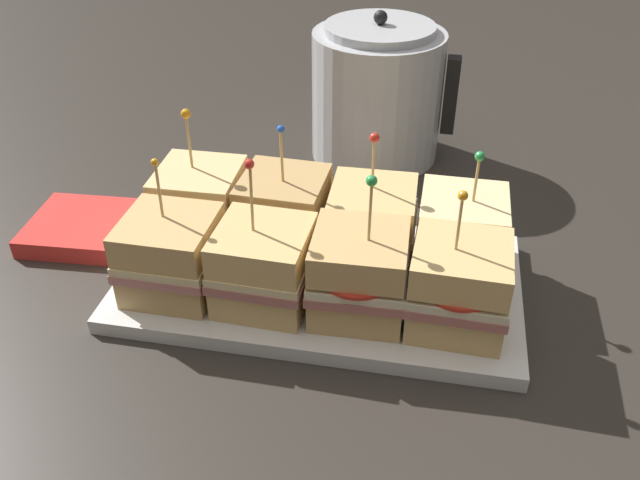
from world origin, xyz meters
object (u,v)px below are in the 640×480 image
serving_platter (320,281)px  sandwich_back_center_right (372,223)px  sandwich_front_far_left (171,255)px  sandwich_front_far_right (459,286)px  sandwich_front_center_right (359,274)px  sandwich_back_far_left (201,205)px  sandwich_back_center_left (284,213)px  sandwich_back_far_right (461,232)px  kettle_steel (377,93)px  napkin_stack (80,227)px  sandwich_front_center_left (264,266)px

serving_platter → sandwich_back_center_right: sandwich_back_center_right is taller
sandwich_front_far_left → sandwich_front_far_right: (0.31, 0.00, 0.00)m
serving_platter → sandwich_front_center_right: bearing=-44.7°
sandwich_front_far_right → sandwich_back_far_left: size_ratio=0.94×
sandwich_back_center_left → sandwich_back_far_right: bearing=-0.0°
sandwich_front_far_left → kettle_steel: bearing=66.4°
napkin_stack → serving_platter: bearing=-8.6°
serving_platter → sandwich_back_far_left: (-0.16, 0.05, 0.06)m
sandwich_front_center_left → kettle_steel: bearing=79.9°
sandwich_back_far_left → napkin_stack: sandwich_back_far_left is taller
sandwich_back_center_left → kettle_steel: (0.08, 0.30, 0.04)m
sandwich_front_center_right → sandwich_back_center_right: (0.00, 0.10, -0.00)m
sandwich_front_far_left → sandwich_back_far_left: 0.10m
sandwich_back_far_right → sandwich_front_far_left: bearing=-161.5°
sandwich_front_center_right → napkin_stack: 0.40m
sandwich_back_center_left → sandwich_front_center_right: bearing=-44.3°
sandwich_back_center_left → serving_platter: bearing=-43.9°
serving_platter → sandwich_back_center_left: bearing=136.1°
sandwich_front_center_left → sandwich_back_far_right: sandwich_front_center_left is taller
sandwich_back_far_left → sandwich_back_center_right: sandwich_back_far_left is taller
sandwich_front_far_right → sandwich_back_far_right: sandwich_front_far_right is taller
sandwich_front_far_left → sandwich_front_far_right: bearing=0.2°
sandwich_front_far_left → sandwich_front_center_right: sandwich_front_center_right is taller
sandwich_front_center_left → sandwich_back_far_right: 0.23m
kettle_steel → sandwich_front_center_right: bearing=-85.7°
sandwich_front_center_left → napkin_stack: bearing=159.6°
sandwich_front_center_left → sandwich_front_far_right: bearing=0.3°
sandwich_front_center_right → napkin_stack: (-0.38, 0.10, -0.05)m
sandwich_back_center_right → sandwich_back_far_right: (0.10, -0.00, -0.00)m
sandwich_back_center_left → sandwich_back_far_right: (0.21, -0.00, -0.00)m
sandwich_front_center_right → sandwich_back_center_left: sandwich_front_center_right is taller
kettle_steel → napkin_stack: 0.47m
sandwich_front_far_left → sandwich_back_far_right: (0.31, 0.10, 0.00)m
sandwich_back_far_right → sandwich_back_center_right: bearing=179.6°
kettle_steel → napkin_stack: size_ratio=1.72×
sandwich_front_far_right → napkin_stack: size_ratio=1.22×
sandwich_back_center_right → napkin_stack: sandwich_back_center_right is taller
sandwich_back_far_left → sandwich_back_center_right: 0.21m
sandwich_front_center_left → sandwich_front_center_right: sandwich_front_center_left is taller
sandwich_back_center_left → sandwich_front_center_left: bearing=-88.6°
sandwich_back_center_left → napkin_stack: bearing=-179.6°
sandwich_front_center_left → napkin_stack: sandwich_front_center_left is taller
sandwich_back_center_right → kettle_steel: 0.31m
serving_platter → napkin_stack: (-0.33, 0.05, 0.00)m
sandwich_back_center_right → kettle_steel: (-0.03, 0.30, 0.04)m
serving_platter → sandwich_back_center_left: size_ratio=2.78×
sandwich_back_center_left → sandwich_back_center_right: sandwich_back_center_left is taller
sandwich_back_center_left → kettle_steel: bearing=76.0°
sandwich_front_far_left → sandwich_front_center_left: bearing=-0.2°
sandwich_back_far_right → napkin_stack: (-0.48, -0.00, -0.05)m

